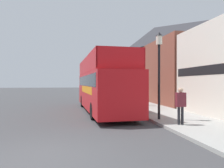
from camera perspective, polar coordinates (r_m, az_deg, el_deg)
ground_plane at (r=27.38m, az=-12.16°, el=-4.05°), size 144.00×144.00×0.00m
sidewalk at (r=25.05m, az=3.24°, el=-4.29°), size 3.48×108.00×0.14m
brick_terrace_rear at (r=29.25m, az=11.02°, el=5.38°), size 6.00×23.60×9.34m
tour_bus at (r=15.73m, az=-2.54°, el=-0.86°), size 2.96×11.21×3.84m
parked_car_ahead_of_bus at (r=24.46m, az=-3.21°, el=-2.96°), size 1.84×3.97×1.47m
pedestrian_second at (r=10.60m, az=17.48°, el=-4.59°), size 0.45×0.25×1.71m
lamp_post_nearest at (r=11.93m, az=12.19°, el=6.41°), size 0.35×0.35×4.63m
lamp_post_second at (r=19.03m, az=3.48°, el=4.23°), size 0.35×0.35×4.69m
lamp_post_third at (r=26.37m, az=-0.36°, el=3.52°), size 0.35×0.35×4.99m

